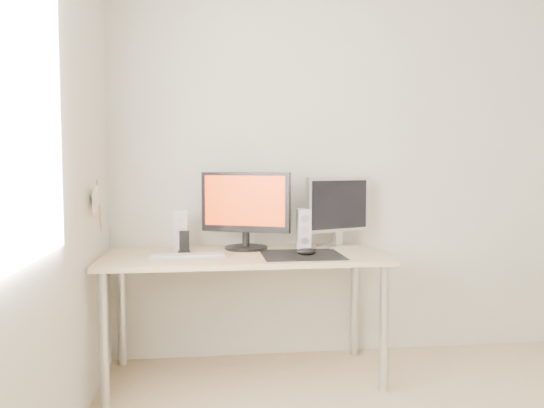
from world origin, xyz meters
TOP-DOWN VIEW (x-y plane):
  - wall_back at (0.00, 1.75)m, footprint 3.50×0.00m
  - mousepad at (-0.61, 1.29)m, footprint 0.45×0.40m
  - mouse at (-0.59, 1.26)m, footprint 0.11×0.07m
  - desk at (-0.93, 1.38)m, footprint 1.60×0.70m
  - main_monitor at (-0.91, 1.53)m, footprint 0.53×0.34m
  - second_monitor at (-0.33, 1.57)m, footprint 0.43×0.23m
  - speaker_left at (-1.30, 1.52)m, footprint 0.08×0.09m
  - speaker_right at (-0.56, 1.50)m, footprint 0.08×0.09m
  - keyboard at (-1.25, 1.29)m, footprint 0.43×0.15m
  - phone_dock at (-1.27, 1.43)m, footprint 0.07×0.06m
  - pennant at (-1.72, 1.24)m, footprint 0.01×0.23m

SIDE VIEW (x-z plane):
  - desk at x=-0.93m, z-range 0.29..1.02m
  - mousepad at x=-0.61m, z-range 0.73..0.73m
  - keyboard at x=-1.25m, z-range 0.73..0.75m
  - mouse at x=-0.59m, z-range 0.73..0.77m
  - phone_dock at x=-1.27m, z-range 0.70..0.83m
  - speaker_left at x=-1.30m, z-range 0.73..0.97m
  - speaker_right at x=-0.56m, z-range 0.73..0.97m
  - second_monitor at x=-0.33m, z-range 0.75..1.19m
  - main_monitor at x=-0.91m, z-range 0.75..1.22m
  - pennant at x=-1.72m, z-range 0.90..1.19m
  - wall_back at x=0.00m, z-range -0.50..3.00m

